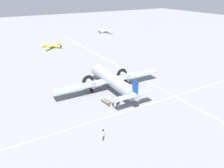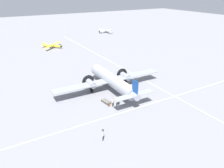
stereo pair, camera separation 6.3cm
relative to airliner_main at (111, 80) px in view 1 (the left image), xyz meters
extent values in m
plane|color=gray|center=(0.00, 0.37, -2.39)|extent=(300.00, 300.00, 0.00)
cube|color=silver|center=(0.00, 9.06, -2.39)|extent=(120.00, 0.16, 0.01)
cube|color=silver|center=(-9.61, 0.37, -2.39)|extent=(0.16, 120.00, 0.01)
cylinder|color=#9399A3|center=(0.00, 0.37, -0.12)|extent=(2.53, 15.52, 2.34)
cylinder|color=white|center=(0.00, 0.37, 0.52)|extent=(1.81, 14.76, 1.64)
sphere|color=#9399A3|center=(-0.09, -7.37, -0.12)|extent=(2.23, 2.23, 2.23)
cylinder|color=#9399A3|center=(0.10, 8.12, 0.00)|extent=(1.32, 3.04, 1.29)
cube|color=#194799|center=(0.10, 8.68, 1.64)|extent=(0.16, 1.70, 2.69)
cube|color=#9399A3|center=(0.10, 8.49, 0.11)|extent=(7.95, 1.61, 0.10)
cube|color=#9399A3|center=(-0.01, -0.76, -0.41)|extent=(24.80, 2.75, 0.20)
cylinder|color=#9399A3|center=(4.20, -1.08, -0.39)|extent=(1.32, 2.66, 1.29)
cylinder|color=black|center=(4.18, -2.53, -0.39)|extent=(2.71, 0.07, 2.71)
sphere|color=black|center=(4.18, -2.66, -0.39)|extent=(0.45, 0.45, 0.45)
cylinder|color=#9399A3|center=(-4.22, -0.98, -0.39)|extent=(1.32, 2.66, 1.29)
cylinder|color=black|center=(-4.24, -2.43, -0.39)|extent=(2.71, 0.07, 2.71)
sphere|color=black|center=(-4.24, -2.56, -0.39)|extent=(0.45, 0.45, 0.45)
cylinder|color=#4C4C51|center=(4.20, -0.81, -1.37)|extent=(0.18, 0.18, 0.93)
cylinder|color=black|center=(4.20, -0.81, -1.84)|extent=(0.31, 1.10, 1.10)
cylinder|color=#4C4C51|center=(-4.22, -0.71, -1.37)|extent=(0.18, 0.18, 0.93)
cylinder|color=black|center=(-4.22, -0.71, -1.84)|extent=(0.31, 1.10, 1.10)
cylinder|color=#4C4C51|center=(-0.07, -5.67, -1.61)|extent=(0.14, 0.14, 0.87)
cylinder|color=black|center=(-0.07, -5.67, -2.04)|extent=(0.19, 0.70, 0.70)
cylinder|color=#2D2D33|center=(9.52, 14.23, -1.96)|extent=(0.13, 0.13, 0.87)
cylinder|color=#2D2D33|center=(9.36, 14.03, -1.96)|extent=(0.13, 0.13, 0.87)
cube|color=silver|center=(9.44, 14.13, -1.19)|extent=(0.41, 0.45, 0.65)
sphere|color=#8C6647|center=(9.44, 14.13, -0.72)|extent=(0.29, 0.29, 0.29)
cylinder|color=silver|center=(9.60, 14.33, -1.23)|extent=(0.10, 0.10, 0.62)
cylinder|color=silver|center=(9.28, 13.92, -1.23)|extent=(0.10, 0.10, 0.62)
cube|color=black|center=(9.53, 14.06, -1.11)|extent=(0.04, 0.05, 0.42)
cylinder|color=#2D2D33|center=(9.44, 14.13, -0.60)|extent=(0.43, 0.43, 0.07)
cylinder|color=#2D2D33|center=(3.38, 6.40, -1.96)|extent=(0.13, 0.13, 0.87)
cylinder|color=#2D2D33|center=(3.16, 6.28, -1.96)|extent=(0.13, 0.13, 0.87)
cube|color=white|center=(3.27, 6.34, -1.20)|extent=(0.46, 0.37, 0.65)
sphere|color=tan|center=(3.27, 6.34, -0.72)|extent=(0.29, 0.29, 0.29)
cylinder|color=white|center=(3.50, 6.46, -1.23)|extent=(0.10, 0.10, 0.62)
cylinder|color=white|center=(3.04, 6.21, -1.23)|extent=(0.10, 0.10, 0.62)
cube|color=maroon|center=(3.32, 6.24, -1.12)|extent=(0.05, 0.03, 0.42)
cylinder|color=navy|center=(2.65, 6.68, -1.97)|extent=(0.12, 0.12, 0.85)
cylinder|color=navy|center=(2.55, 6.45, -1.97)|extent=(0.12, 0.12, 0.85)
cube|color=white|center=(2.60, 6.57, -1.22)|extent=(0.34, 0.45, 0.64)
sphere|color=#8C6647|center=(2.60, 6.57, -0.76)|extent=(0.28, 0.28, 0.28)
cylinder|color=white|center=(2.70, 6.80, -1.25)|extent=(0.10, 0.10, 0.61)
cylinder|color=white|center=(2.50, 6.34, -1.25)|extent=(0.10, 0.10, 0.61)
cube|color=brown|center=(3.89, 6.03, -2.08)|extent=(0.45, 0.15, 0.62)
cube|color=#4A3520|center=(3.89, 6.03, -1.74)|extent=(0.16, 0.11, 0.02)
cube|color=#232328|center=(2.01, 6.28, -2.13)|extent=(0.40, 0.16, 0.52)
cube|color=black|center=(2.01, 6.28, -1.84)|extent=(0.14, 0.11, 0.02)
cube|color=#6B665B|center=(3.63, 4.39, -2.09)|extent=(1.35, 2.29, 0.04)
cube|color=#6B665B|center=(3.48, 5.44, -1.85)|extent=(1.05, 0.19, 0.04)
cylinder|color=#6B665B|center=(3.97, 5.51, -1.96)|extent=(0.04, 0.04, 0.22)
cylinder|color=#6B665B|center=(2.99, 5.37, -1.96)|extent=(0.04, 0.04, 0.22)
cylinder|color=black|center=(4.16, 3.64, -2.25)|extent=(0.10, 0.29, 0.28)
cylinder|color=black|center=(3.33, 3.52, -2.25)|extent=(0.10, 0.29, 0.28)
cylinder|color=black|center=(3.93, 5.27, -2.25)|extent=(0.10, 0.29, 0.28)
cylinder|color=black|center=(3.09, 5.15, -2.25)|extent=(0.10, 0.29, 0.28)
cylinder|color=yellow|center=(0.81, -41.89, -1.62)|extent=(5.43, 5.53, 0.84)
sphere|color=black|center=(-1.71, -39.31, -1.62)|extent=(0.76, 0.76, 0.76)
cube|color=yellow|center=(0.54, -41.62, -1.24)|extent=(8.16, 8.01, 0.08)
cube|color=yellow|center=(3.17, -44.31, -0.94)|extent=(0.47, 0.48, 1.10)
cube|color=yellow|center=(3.17, -44.31, -1.49)|extent=(2.79, 2.74, 0.04)
cylinder|color=black|center=(-0.91, -40.14, -2.25)|extent=(0.25, 0.26, 0.28)
cylinder|color=#4C4C51|center=(-0.91, -40.14, -2.15)|extent=(0.06, 0.06, 0.21)
cylinder|color=black|center=(0.53, -42.70, -2.25)|extent=(0.25, 0.26, 0.28)
cylinder|color=#4C4C51|center=(0.53, -42.70, -2.15)|extent=(0.06, 0.06, 0.21)
cylinder|color=black|center=(1.62, -41.63, -2.25)|extent=(0.25, 0.26, 0.28)
cylinder|color=#4C4C51|center=(1.62, -41.63, -2.15)|extent=(0.06, 0.06, 0.21)
cylinder|color=#B7BCC6|center=(-30.33, -58.16, -1.60)|extent=(7.25, 1.97, 0.88)
sphere|color=black|center=(-26.61, -57.58, -1.60)|extent=(0.79, 0.79, 0.79)
cube|color=#B7BCC6|center=(-29.93, -58.10, -1.21)|extent=(2.76, 10.84, 0.08)
cube|color=#B7BCC6|center=(-33.80, -58.70, -0.90)|extent=(0.64, 0.16, 1.14)
cube|color=#B7BCC6|center=(-33.80, -58.70, -1.47)|extent=(1.09, 3.56, 0.04)
cylinder|color=black|center=(-27.80, -57.76, -2.25)|extent=(0.29, 0.12, 0.28)
cylinder|color=#4C4C51|center=(-27.80, -57.76, -2.15)|extent=(0.06, 0.06, 0.21)
cylinder|color=black|center=(-30.84, -57.43, -2.25)|extent=(0.29, 0.12, 0.28)
cylinder|color=#4C4C51|center=(-30.84, -57.43, -2.15)|extent=(0.06, 0.06, 0.21)
cylinder|color=black|center=(-30.60, -59.01, -2.25)|extent=(0.29, 0.12, 0.28)
cylinder|color=#4C4C51|center=(-30.60, -59.01, -2.15)|extent=(0.06, 0.06, 0.21)
camera|label=1|loc=(21.12, 36.80, 17.74)|focal=35.00mm
camera|label=2|loc=(21.07, 36.83, 17.74)|focal=35.00mm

